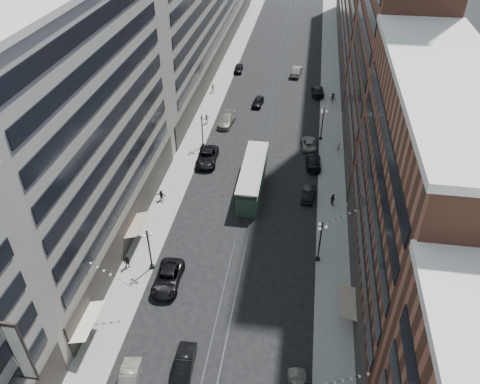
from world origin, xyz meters
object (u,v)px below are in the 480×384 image
Objects in this scene: streetcar at (253,178)px; car_9 at (238,68)px; car_13 at (258,102)px; pedestrian_9 at (333,98)px; car_10 at (308,193)px; lamppost_se_far at (320,241)px; car_12 at (318,91)px; car_11 at (309,143)px; pedestrian_8 at (338,147)px; car_1 at (129,381)px; car_5 at (184,365)px; car_8 at (226,120)px; lamppost_sw_mid at (202,130)px; pedestrian_6 at (207,119)px; car_extra_0 at (313,162)px; pedestrian_7 at (333,199)px; lamppost_se_mid at (322,123)px; car_2 at (168,278)px; pedestrian_2 at (127,262)px; car_7 at (207,157)px; pedestrian_5 at (161,195)px; lamppost_sw_far at (149,248)px; pedestrian_extra_1 at (213,88)px; car_14 at (297,71)px.

streetcar reaches higher than car_9.
car_13 is 13.85m from pedestrian_9.
car_10 is 28.98m from car_13.
lamppost_se_far is 57.44m from car_9.
car_12 is (-0.80, 45.44, -2.31)m from lamppost_se_far.
car_11 is 4.62m from pedestrian_8.
car_1 is 0.97× the size of car_5.
streetcar is 2.45× the size of car_8.
car_1 is at bearing -86.78° from lamppost_sw_mid.
pedestrian_6 reaches higher than car_extra_0.
pedestrian_7 is at bearing 98.46° from car_11.
lamppost_se_mid is 0.94× the size of car_2.
pedestrian_2 is at bearing -96.32° from car_13.
car_8 is at bearing 117.40° from lamppost_se_far.
car_7 is 1.29× the size of car_11.
pedestrian_2 reaches higher than car_8.
car_7 is at bearing -69.69° from lamppost_sw_mid.
car_13 is at bearing 81.01° from pedestrian_5.
car_8 is (-6.80, 17.89, -0.92)m from streetcar.
lamppost_sw_far is 3.13× the size of pedestrian_6.
car_7 is 1.49× the size of car_9.
car_1 is at bearing -71.88° from pedestrian_5.
pedestrian_6 is at bearing -95.96° from car_9.
car_7 is at bearing -141.06° from pedestrian_9.
car_9 is at bearing 93.76° from pedestrian_5.
lamppost_sw_far is 1.29× the size of car_10.
pedestrian_5 is at bearing -158.33° from streetcar.
lamppost_se_mid is 37.59m from car_2.
pedestrian_6 is 1.01× the size of pedestrian_extra_1.
car_5 is at bearing -126.30° from lamppost_se_far.
pedestrian_9 reaches higher than pedestrian_8.
car_5 is at bearing 92.06° from car_14.
car_12 is at bearing 92.63° from lamppost_se_mid.
car_8 is at bearing -25.91° from car_11.
streetcar is 30.94m from pedestrian_9.
car_9 is (-1.60, 23.76, -0.07)m from car_8.
car_13 is at bearing 91.41° from pedestrian_2.
car_13 reaches higher than car_9.
pedestrian_7 is (17.73, 16.71, 0.15)m from car_2.
car_extra_0 is (10.69, 35.97, -0.01)m from car_5.
car_7 is 15.87m from car_extra_0.
car_1 is at bearing -118.64° from pedestrian_9.
car_extra_0 is at bearing -9.66° from lamppost_sw_mid.
car_12 is at bearing -85.51° from car_10.
lamppost_sw_mid and lamppost_se_far have the same top height.
car_8 is 18.50m from car_extra_0.
lamppost_se_far is 25.63m from car_11.
car_2 is at bearing -115.24° from lamppost_se_mid.
pedestrian_6 is 0.91× the size of pedestrian_9.
car_7 is 1.21× the size of car_extra_0.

